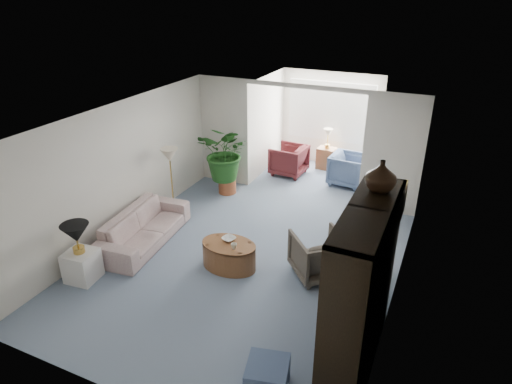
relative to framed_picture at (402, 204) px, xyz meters
The scene contains 26 objects.
floor 2.99m from the framed_picture, behind, with size 6.00×6.00×0.00m, color gray.
sunroom_floor 5.16m from the framed_picture, 120.36° to the left, with size 2.60×2.60×0.00m, color gray.
back_pier_left 5.37m from the framed_picture, 144.59° to the left, with size 1.20×0.12×2.50m, color silver.
back_pier_right 3.18m from the framed_picture, 100.24° to the left, with size 1.20×0.12×2.50m, color silver.
back_header 4.03m from the framed_picture, 128.43° to the left, with size 2.60×0.12×0.10m, color silver.
window_pane 5.83m from the framed_picture, 114.98° to the left, with size 2.20×0.02×1.50m, color white.
window_blinds 5.81m from the framed_picture, 115.11° to the left, with size 2.20×0.02×1.50m, color white.
framed_picture is the anchor object (origin of this frame).
sofa 4.61m from the framed_picture, behind, with size 2.10×0.82×0.61m, color beige.
end_table 5.00m from the framed_picture, 163.61° to the right, with size 0.46×0.46×0.51m, color white.
table_lamp 4.86m from the framed_picture, 163.61° to the right, with size 0.44×0.44×0.30m, color black.
floor_lamp 4.81m from the framed_picture, 164.64° to the left, with size 0.36×0.36×0.28m, color #F6E4C3.
coffee_table 3.00m from the framed_picture, behind, with size 0.95×0.95×0.45m, color brown.
coffee_bowl 2.93m from the framed_picture, behind, with size 0.22×0.22×0.05m, color white.
coffee_cup 2.74m from the framed_picture, behind, with size 0.10×0.10×0.09m, color beige.
wingback_chair 1.81m from the framed_picture, 163.40° to the left, with size 0.79×0.81×0.74m, color #5C5449.
side_table_dark 1.60m from the framed_picture, 126.40° to the left, with size 0.53×0.42×0.64m, color black.
entertainment_cabinet 1.36m from the framed_picture, 101.02° to the right, with size 0.51×1.93×2.14m, color black.
cabinet_urn 0.96m from the framed_picture, 108.67° to the right, with size 0.36×0.36×0.38m, color black.
ottoman 2.80m from the framed_picture, 115.90° to the right, with size 0.48×0.48×0.39m, color slate.
plant_pot 5.00m from the framed_picture, 147.71° to the left, with size 0.40×0.40×0.32m, color #984C2C.
house_plant 4.81m from the framed_picture, 147.71° to the left, with size 1.17×1.01×1.30m, color #1F501B.
sunroom_chair_blue 4.66m from the framed_picture, 111.49° to the left, with size 0.79×0.82×0.74m, color slate.
sunroom_chair_maroon 5.37m from the framed_picture, 127.05° to the left, with size 0.79×0.82×0.74m, color #5B1F20.
sunroom_table 5.63m from the framed_picture, 115.94° to the left, with size 0.45×0.35×0.55m, color brown.
shelf_clutter 1.33m from the framed_picture, 102.49° to the right, with size 0.30×1.05×0.61m.
Camera 1 is at (2.88, -5.73, 4.37)m, focal length 31.31 mm.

